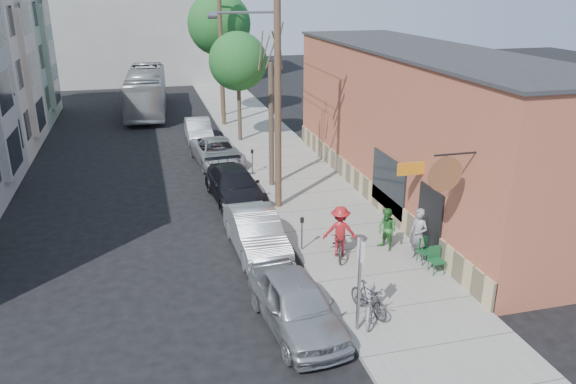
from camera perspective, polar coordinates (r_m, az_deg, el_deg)
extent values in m
plane|color=black|center=(19.62, -4.63, -7.48)|extent=(120.00, 120.00, 0.00)
cube|color=gray|center=(30.40, -0.46, 2.96)|extent=(4.50, 58.00, 0.15)
cube|color=#9C513A|center=(25.79, 13.25, 6.58)|extent=(5.00, 20.00, 6.50)
cube|color=#2B2B2D|center=(25.25, 13.86, 13.87)|extent=(5.20, 20.20, 0.12)
cube|color=tan|center=(25.51, 7.73, 0.46)|extent=(0.10, 20.00, 1.10)
cube|color=black|center=(20.21, 14.18, -3.13)|extent=(0.10, 1.60, 2.60)
cube|color=black|center=(23.00, 10.16, 0.87)|extent=(0.08, 3.00, 2.20)
cylinder|color=brown|center=(17.09, 15.65, 1.74)|extent=(1.10, 0.06, 1.10)
cube|color=#C67717|center=(20.04, 12.36, 2.32)|extent=(1.00, 0.08, 0.45)
cube|color=beige|center=(36.01, -25.25, 11.02)|extent=(1.10, 3.20, 7.00)
cube|color=gray|center=(44.33, -27.13, 12.13)|extent=(6.00, 8.00, 9.00)
cube|color=gray|center=(43.85, -23.56, 12.59)|extent=(1.10, 3.20, 7.00)
cube|color=#999894|center=(59.23, -14.43, 16.64)|extent=(18.00, 8.00, 12.00)
cube|color=slate|center=(15.39, 7.24, -9.32)|extent=(0.07, 0.07, 2.80)
cube|color=silver|center=(14.93, 7.41, -5.98)|extent=(0.02, 0.45, 0.60)
cylinder|color=slate|center=(20.13, 1.42, -4.44)|extent=(0.06, 0.06, 1.10)
cylinder|color=black|center=(19.89, 1.44, -2.87)|extent=(0.14, 0.14, 0.18)
cylinder|color=slate|center=(28.39, -3.63, 2.98)|extent=(0.06, 0.06, 1.10)
cylinder|color=black|center=(28.22, -3.66, 4.14)|extent=(0.14, 0.14, 0.18)
cylinder|color=#503A28|center=(22.91, -1.05, 10.30)|extent=(0.28, 0.28, 10.00)
cylinder|color=slate|center=(22.13, -7.70, 17.34)|extent=(0.35, 0.24, 0.24)
cylinder|color=#503A28|center=(38.24, -6.81, 14.17)|extent=(0.28, 0.28, 10.00)
cylinder|color=#44392C|center=(26.05, -1.71, 6.75)|extent=(0.24, 0.24, 5.76)
cylinder|color=#44392C|center=(34.43, -4.98, 8.92)|extent=(0.24, 0.24, 4.48)
sphere|color=#215F25|center=(34.03, -5.11, 13.09)|extent=(3.45, 3.45, 3.45)
cylinder|color=#44392C|center=(41.41, -6.81, 11.89)|extent=(0.24, 0.24, 6.08)
sphere|color=#215F25|center=(41.06, -7.01, 16.61)|extent=(4.39, 4.39, 4.39)
imported|color=gray|center=(19.78, 13.10, -4.23)|extent=(0.69, 0.81, 1.87)
imported|color=#2A6A2A|center=(20.35, 10.03, -3.77)|extent=(0.85, 0.93, 1.56)
imported|color=maroon|center=(19.64, 5.31, -4.00)|extent=(1.34, 1.00, 1.84)
imported|color=black|center=(19.81, 5.27, -5.06)|extent=(1.23, 2.08, 1.03)
imported|color=black|center=(16.61, 8.21, -10.70)|extent=(0.92, 1.64, 0.95)
imported|color=gray|center=(16.44, 8.48, -10.84)|extent=(1.57, 2.12, 1.06)
imported|color=#9EA1A6|center=(15.95, 0.84, -11.30)|extent=(2.25, 4.64, 1.53)
imported|color=#AEB2B6|center=(20.26, -3.25, -4.13)|extent=(1.77, 4.63, 1.51)
imported|color=black|center=(25.12, -5.44, 0.66)|extent=(2.41, 5.13, 1.45)
imported|color=#A7A9AF|center=(30.49, -7.21, 4.03)|extent=(2.71, 5.07, 1.35)
imported|color=#B8BBC0|center=(35.28, -9.08, 6.20)|extent=(1.49, 4.23, 1.39)
imported|color=silver|center=(44.43, -14.22, 9.92)|extent=(3.40, 11.69, 3.22)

